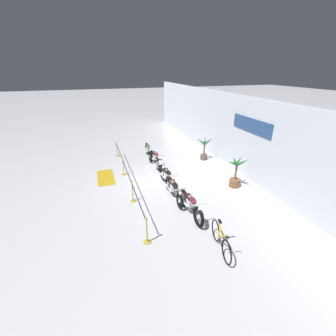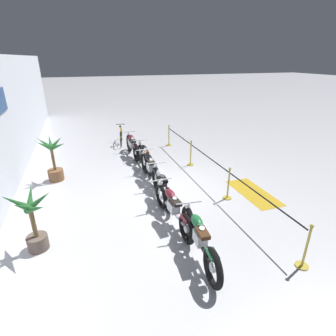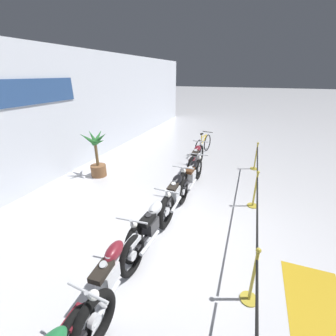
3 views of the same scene
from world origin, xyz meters
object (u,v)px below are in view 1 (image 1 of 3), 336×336
(motorcycle_maroon_1, at_px, (156,158))
(floor_banner, at_px, (106,177))
(motorcycle_black_3, at_px, (167,177))
(stanchion_mid_right, at_px, (133,194))
(potted_palm_right_of_row, at_px, (236,174))
(motorcycle_silver_2, at_px, (160,167))
(bicycle, at_px, (221,240))
(motorcycle_black_4, at_px, (174,190))
(motorcycle_green_0, at_px, (149,151))
(motorcycle_maroon_5, at_px, (191,205))
(potted_palm_left_of_row, at_px, (204,149))
(stanchion_mid_left, at_px, (123,169))
(stanchion_far_left, at_px, (123,163))
(stanchion_far_right, at_px, (147,234))

(motorcycle_maroon_1, bearing_deg, floor_banner, -76.41)
(motorcycle_black_3, bearing_deg, stanchion_mid_right, -64.87)
(motorcycle_maroon_1, height_order, potted_palm_right_of_row, potted_palm_right_of_row)
(motorcycle_silver_2, height_order, bicycle, bicycle)
(stanchion_mid_right, bearing_deg, motorcycle_black_4, 79.63)
(motorcycle_silver_2, xyz_separation_m, motorcycle_black_3, (1.42, -0.02, -0.00))
(motorcycle_black_4, xyz_separation_m, floor_banner, (-3.24, -2.84, -0.45))
(motorcycle_green_0, bearing_deg, motorcycle_maroon_1, 4.32)
(potted_palm_right_of_row, relative_size, stanchion_mid_right, 1.54)
(motorcycle_maroon_5, bearing_deg, motorcycle_silver_2, -178.89)
(floor_banner, bearing_deg, motorcycle_black_4, 41.36)
(motorcycle_black_3, height_order, floor_banner, motorcycle_black_3)
(motorcycle_black_4, xyz_separation_m, bicycle, (3.51, 0.39, -0.05))
(potted_palm_right_of_row, height_order, stanchion_mid_right, potted_palm_right_of_row)
(motorcycle_maroon_5, distance_m, potted_palm_left_of_row, 6.36)
(motorcycle_maroon_1, height_order, motorcycle_maroon_5, motorcycle_maroon_5)
(potted_palm_left_of_row, distance_m, stanchion_mid_left, 5.41)
(motorcycle_black_4, bearing_deg, stanchion_mid_left, -150.83)
(bicycle, distance_m, stanchion_far_left, 7.18)
(motorcycle_black_4, bearing_deg, motorcycle_black_3, 174.92)
(motorcycle_silver_2, bearing_deg, motorcycle_black_4, -2.80)
(motorcycle_black_4, height_order, stanchion_far_left, stanchion_far_left)
(potted_palm_right_of_row, xyz_separation_m, floor_banner, (-3.13, -6.17, -0.70))
(motorcycle_maroon_5, xyz_separation_m, floor_banner, (-4.70, -3.05, -0.48))
(floor_banner, bearing_deg, motorcycle_silver_2, 79.16)
(motorcycle_maroon_5, distance_m, floor_banner, 5.62)
(bicycle, height_order, potted_palm_right_of_row, potted_palm_right_of_row)
(potted_palm_left_of_row, relative_size, potted_palm_right_of_row, 0.92)
(motorcycle_maroon_5, distance_m, stanchion_mid_right, 2.72)
(motorcycle_maroon_5, bearing_deg, motorcycle_green_0, -179.41)
(potted_palm_right_of_row, bearing_deg, motorcycle_black_3, -109.39)
(motorcycle_silver_2, bearing_deg, stanchion_far_right, -21.06)
(motorcycle_maroon_1, distance_m, motorcycle_maroon_5, 5.44)
(motorcycle_maroon_1, height_order, stanchion_far_right, stanchion_far_right)
(motorcycle_maroon_5, relative_size, stanchion_mid_left, 2.13)
(motorcycle_maroon_1, bearing_deg, motorcycle_black_3, -2.83)
(potted_palm_right_of_row, bearing_deg, stanchion_mid_left, -121.53)
(motorcycle_green_0, height_order, floor_banner, motorcycle_green_0)
(motorcycle_black_3, distance_m, stanchion_far_right, 4.15)
(floor_banner, bearing_deg, stanchion_far_right, 10.22)
(motorcycle_silver_2, bearing_deg, motorcycle_black_3, -0.79)
(motorcycle_green_0, height_order, motorcycle_black_4, motorcycle_green_0)
(motorcycle_maroon_5, bearing_deg, motorcycle_maroon_1, 179.62)
(motorcycle_maroon_5, bearing_deg, stanchion_mid_right, -131.32)
(stanchion_mid_left, distance_m, stanchion_far_right, 5.71)
(bicycle, xyz_separation_m, potted_palm_right_of_row, (-3.62, 2.95, 0.30))
(motorcycle_black_4, xyz_separation_m, stanchion_mid_left, (-3.28, -1.83, -0.10))
(motorcycle_silver_2, height_order, potted_palm_left_of_row, potted_palm_left_of_row)
(motorcycle_silver_2, bearing_deg, motorcycle_green_0, 179.80)
(motorcycle_green_0, height_order, bicycle, bicycle)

